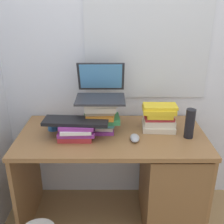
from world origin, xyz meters
TOP-DOWN VIEW (x-y plane):
  - ground_plane at (0.00, 0.00)m, footprint 6.00×6.00m
  - wall_back at (0.00, 0.36)m, footprint 6.00×0.06m
  - desk at (0.31, -0.02)m, footprint 1.26×0.62m
  - book_stack_tall at (-0.08, 0.05)m, footprint 0.25×0.19m
  - book_stack_keyboard_riser at (-0.23, -0.06)m, footprint 0.24×0.19m
  - book_stack_side at (0.33, 0.08)m, footprint 0.24×0.20m
  - laptop at (-0.08, 0.12)m, footprint 0.33×0.31m
  - keyboard at (-0.23, -0.05)m, footprint 0.43×0.17m
  - computer_mouse at (0.15, -0.09)m, footprint 0.06×0.10m
  - mug at (-0.41, 0.07)m, footprint 0.12×0.08m
  - water_bottle at (0.51, -0.05)m, footprint 0.06×0.06m

SIDE VIEW (x-z plane):
  - ground_plane at x=0.00m, z-range 0.00..0.00m
  - desk at x=0.31m, z-range 0.03..0.77m
  - computer_mouse at x=0.15m, z-range 0.73..0.77m
  - mug at x=-0.41m, z-range 0.73..0.83m
  - book_stack_keyboard_riser at x=-0.23m, z-range 0.73..0.84m
  - book_stack_side at x=0.33m, z-range 0.73..0.90m
  - water_bottle at x=0.51m, z-range 0.73..0.93m
  - book_stack_tall at x=-0.08m, z-range 0.74..0.96m
  - keyboard at x=-0.23m, z-range 0.84..0.86m
  - laptop at x=-0.08m, z-range 0.90..1.12m
  - wall_back at x=0.00m, z-range 0.00..2.60m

